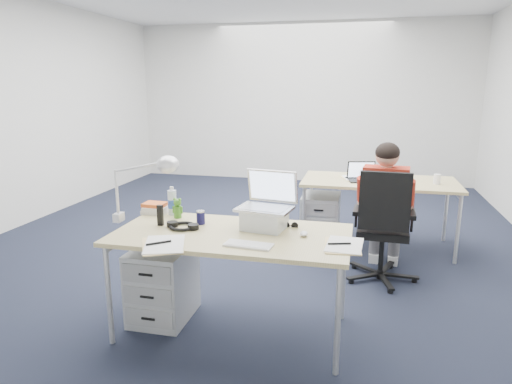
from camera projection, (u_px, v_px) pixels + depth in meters
The scene contains 24 objects.
floor at pixel (257, 241), 5.15m from camera, with size 7.00×7.00×0.00m, color black.
room at pixel (257, 85), 4.76m from camera, with size 6.02×7.02×2.80m.
desk_near at pixel (232, 239), 3.11m from camera, with size 1.60×0.80×0.73m.
desk_far at pixel (379, 185), 4.83m from camera, with size 1.60×0.80×0.73m.
office_chair at pixel (382, 249), 4.04m from camera, with size 0.68×0.68×1.02m.
seated_person at pixel (385, 209), 4.13m from camera, with size 0.40×0.70×1.23m.
drawer_pedestal_near at pixel (163, 283), 3.39m from camera, with size 0.40×0.50×0.55m, color #ADB1B3.
drawer_pedestal_far at pixel (320, 219), 5.00m from camera, with size 0.40×0.50×0.55m, color #ADB1B3.
silver_laptop at pixel (265, 201), 3.15m from camera, with size 0.37×0.29×0.39m, color silver, non-canonical shape.
wireless_keyboard at pixel (249, 245), 2.84m from camera, with size 0.30×0.12×0.02m, color white.
computer_mouse at pixel (304, 234), 3.03m from camera, with size 0.05×0.09×0.03m, color white.
headphones at pixel (183, 225), 3.20m from camera, with size 0.25×0.19×0.04m, color black, non-canonical shape.
can_koozie at pixel (201, 217), 3.29m from camera, with size 0.06×0.06×0.10m, color #181647.
water_bottle at pixel (172, 201), 3.52m from camera, with size 0.07×0.07×0.22m, color silver.
bear_figurine at pixel (178, 208), 3.44m from camera, with size 0.08×0.06×0.16m, color #2B741F, non-canonical shape.
book_stack at pixel (155, 208), 3.57m from camera, with size 0.19×0.14×0.08m, color silver.
cordless_phone at pixel (160, 215), 3.25m from camera, with size 0.04×0.02×0.15m, color black.
papers_left at pixel (162, 245), 2.85m from camera, with size 0.24×0.34×0.01m, color #E9CC87.
papers_right at pixel (343, 246), 2.84m from camera, with size 0.22×0.31×0.01m, color #E9CC87.
sunglasses at pixel (290, 226), 3.22m from camera, with size 0.11×0.05×0.03m, color black, non-canonical shape.
desk_lamp at pixel (136, 188), 3.27m from camera, with size 0.46×0.17×0.53m, color silver, non-canonical shape.
dark_laptop at pixel (363, 171), 4.75m from camera, with size 0.29×0.28×0.21m, color black, non-canonical shape.
far_cup at pixel (437, 179), 4.63m from camera, with size 0.07×0.07×0.10m, color white.
far_papers at pixel (352, 178), 4.91m from camera, with size 0.20×0.28×0.01m, color white.
Camera 1 is at (1.11, -4.76, 1.70)m, focal length 32.00 mm.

